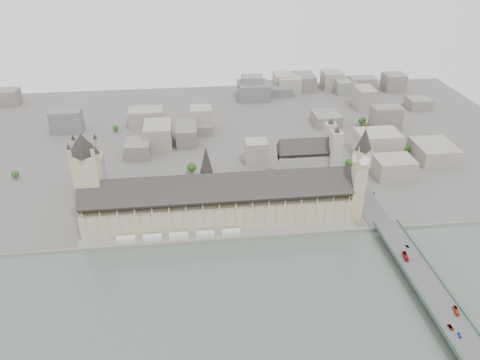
{
  "coord_description": "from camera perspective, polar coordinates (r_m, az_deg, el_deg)",
  "views": [
    {
      "loc": [
        -23.54,
        -374.45,
        271.26
      ],
      "look_at": [
        24.98,
        44.67,
        32.01
      ],
      "focal_mm": 35.0,
      "sensor_mm": 36.0,
      "label": 1
    }
  ],
  "objects": [
    {
      "name": "car_grey",
      "position": [
        386.98,
        24.3,
        -16.04
      ],
      "size": [
        2.96,
        5.73,
        1.55
      ],
      "primitive_type": "imported",
      "rotation": [
        0.0,
        0.0,
        0.07
      ],
      "color": "gray",
      "rests_on": "westminster_bridge"
    },
    {
      "name": "river_terrace",
      "position": [
        456.34,
        -2.38,
        -6.79
      ],
      "size": [
        270.0,
        15.0,
        2.0
      ],
      "primitive_type": "cube",
      "color": "slate",
      "rests_on": "ground"
    },
    {
      "name": "red_bus_north",
      "position": [
        438.2,
        19.52,
        -8.75
      ],
      "size": [
        4.73,
        12.22,
        3.32
      ],
      "primitive_type": "imported",
      "rotation": [
        0.0,
        0.0,
        -0.17
      ],
      "color": "maroon",
      "rests_on": "westminster_bridge"
    },
    {
      "name": "car_approach",
      "position": [
        522.78,
        16.0,
        -1.58
      ],
      "size": [
        2.3,
        4.82,
        1.36
      ],
      "primitive_type": "imported",
      "rotation": [
        0.0,
        0.0,
        -0.09
      ],
      "color": "gray",
      "rests_on": "westminster_bridge"
    },
    {
      "name": "terrace_tents",
      "position": [
        454.66,
        -7.46,
        -6.74
      ],
      "size": [
        118.0,
        7.0,
        4.0
      ],
      "color": "silver",
      "rests_on": "river_terrace"
    },
    {
      "name": "ground",
      "position": [
        462.97,
        -2.45,
        -6.34
      ],
      "size": [
        900.0,
        900.0,
        0.0
      ],
      "primitive_type": "plane",
      "color": "#595651",
      "rests_on": "ground"
    },
    {
      "name": "car_silver",
      "position": [
        452.23,
        19.73,
        -7.63
      ],
      "size": [
        2.52,
        4.07,
        1.27
      ],
      "primitive_type": "imported",
      "rotation": [
        0.0,
        0.0,
        0.33
      ],
      "color": "gray",
      "rests_on": "westminster_bridge"
    },
    {
      "name": "city_skyline_inland",
      "position": [
        669.25,
        -4.13,
        7.33
      ],
      "size": [
        720.0,
        360.0,
        38.0
      ],
      "primitive_type": null,
      "color": "gray",
      "rests_on": "ground"
    },
    {
      "name": "central_tower",
      "position": [
        453.93,
        -4.12,
        1.44
      ],
      "size": [
        13.0,
        13.0,
        48.0
      ],
      "color": "tan",
      "rests_on": "ground"
    },
    {
      "name": "westminster_abbey",
      "position": [
        546.87,
        8.38,
        2.46
      ],
      "size": [
        68.0,
        36.0,
        64.0
      ],
      "color": "gray",
      "rests_on": "ground"
    },
    {
      "name": "elizabeth_tower",
      "position": [
        466.69,
        14.46,
        1.37
      ],
      "size": [
        17.0,
        17.0,
        107.5
      ],
      "color": "tan",
      "rests_on": "ground"
    },
    {
      "name": "embankment_wall",
      "position": [
        450.03,
        -2.3,
        -7.3
      ],
      "size": [
        600.0,
        1.5,
        3.0
      ],
      "primitive_type": "cube",
      "color": "slate",
      "rests_on": "ground"
    },
    {
      "name": "red_bus_south",
      "position": [
        400.66,
        24.86,
        -14.26
      ],
      "size": [
        4.4,
        9.97,
        2.7
      ],
      "primitive_type": "imported",
      "rotation": [
        0.0,
        0.0,
        -0.23
      ],
      "color": "red",
      "rests_on": "westminster_bridge"
    },
    {
      "name": "park_trees",
      "position": [
        508.42,
        -4.12,
        -1.78
      ],
      "size": [
        110.0,
        30.0,
        15.0
      ],
      "primitive_type": null,
      "color": "#204217",
      "rests_on": "ground"
    },
    {
      "name": "victoria_tower",
      "position": [
        465.54,
        -18.0,
        0.33
      ],
      "size": [
        30.0,
        30.0,
        100.0
      ],
      "color": "tan",
      "rests_on": "ground"
    },
    {
      "name": "westminster_bridge",
      "position": [
        433.12,
        20.83,
        -10.69
      ],
      "size": [
        25.0,
        325.0,
        10.25
      ],
      "primitive_type": "cube",
      "color": "#474749",
      "rests_on": "ground"
    },
    {
      "name": "bridge_parapets",
      "position": [
        401.29,
        23.69,
        -14.02
      ],
      "size": [
        25.0,
        235.0,
        1.15
      ],
      "primitive_type": null,
      "color": "#30593E",
      "rests_on": "westminster_bridge"
    },
    {
      "name": "car_blue",
      "position": [
        383.72,
        25.21,
        -16.75
      ],
      "size": [
        2.9,
        5.06,
        1.62
      ],
      "primitive_type": "imported",
      "rotation": [
        0.0,
        0.0,
        -0.22
      ],
      "color": "#173396",
      "rests_on": "westminster_bridge"
    },
    {
      "name": "palace_of_westminster",
      "position": [
        466.57,
        -2.7,
        -2.67
      ],
      "size": [
        265.0,
        40.73,
        55.44
      ],
      "color": "tan",
      "rests_on": "ground"
    }
  ]
}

